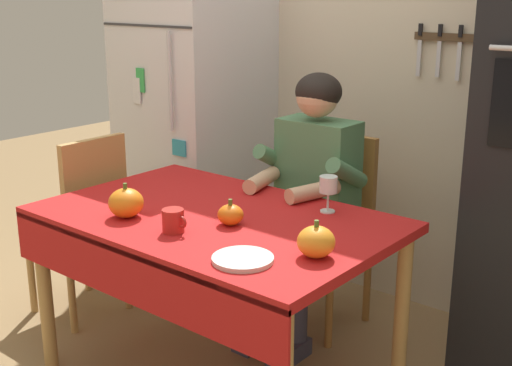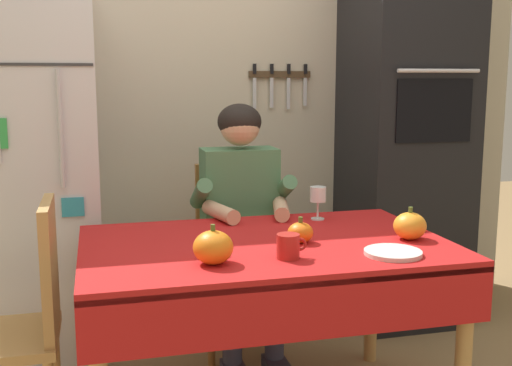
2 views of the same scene
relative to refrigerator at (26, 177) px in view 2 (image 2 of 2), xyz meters
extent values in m
cube|color=beige|center=(1.00, 0.39, 0.40)|extent=(3.70, 0.10, 2.60)
cube|color=#4C3823|center=(1.36, 0.33, 0.48)|extent=(0.36, 0.02, 0.04)
cube|color=silver|center=(1.21, 0.32, 0.38)|extent=(0.02, 0.01, 0.17)
cube|color=black|center=(1.21, 0.32, 0.51)|extent=(0.02, 0.01, 0.06)
cube|color=silver|center=(1.31, 0.32, 0.38)|extent=(0.02, 0.01, 0.17)
cube|color=black|center=(1.31, 0.32, 0.51)|extent=(0.02, 0.01, 0.06)
cube|color=silver|center=(1.41, 0.32, 0.38)|extent=(0.02, 0.01, 0.18)
cube|color=black|center=(1.41, 0.32, 0.51)|extent=(0.02, 0.01, 0.06)
cube|color=silver|center=(1.51, 0.32, 0.38)|extent=(0.02, 0.01, 0.16)
cube|color=black|center=(1.51, 0.32, 0.51)|extent=(0.02, 0.01, 0.06)
cube|color=silver|center=(0.00, 0.00, 0.00)|extent=(0.68, 0.68, 1.80)
cylinder|color=silver|center=(0.19, -0.36, 0.25)|extent=(0.02, 0.02, 0.50)
cube|color=#333335|center=(0.00, -0.34, 0.52)|extent=(0.67, 0.01, 0.01)
cube|color=teal|center=(0.22, -0.35, -0.09)|extent=(0.09, 0.01, 0.08)
cube|color=green|center=(-0.05, -0.35, 0.24)|extent=(0.06, 0.01, 0.13)
cube|color=black|center=(2.00, 0.04, 0.15)|extent=(0.60, 0.60, 2.10)
cube|color=black|center=(2.00, -0.26, 0.30)|extent=(0.42, 0.01, 0.32)
cylinder|color=silver|center=(2.00, -0.29, 0.50)|extent=(0.45, 0.02, 0.02)
cylinder|color=tan|center=(0.31, -0.47, -0.55)|extent=(0.06, 0.06, 0.70)
cylinder|color=tan|center=(1.59, -1.25, -0.55)|extent=(0.06, 0.06, 0.70)
cylinder|color=tan|center=(1.59, -0.47, -0.55)|extent=(0.06, 0.06, 0.70)
cube|color=red|center=(0.95, -0.86, -0.18)|extent=(1.40, 0.90, 0.04)
cube|color=red|center=(0.95, -1.30, -0.28)|extent=(1.40, 0.01, 0.20)
cube|color=#9E6B33|center=(1.00, -0.17, -0.47)|extent=(0.40, 0.40, 0.04)
cube|color=#9E6B33|center=(1.00, 0.01, -0.21)|extent=(0.36, 0.04, 0.48)
cylinder|color=#9E6B33|center=(0.83, -0.34, -0.69)|extent=(0.04, 0.04, 0.41)
cylinder|color=#9E6B33|center=(0.83, 0.00, -0.69)|extent=(0.04, 0.04, 0.41)
cylinder|color=#9E6B33|center=(1.17, -0.34, -0.69)|extent=(0.04, 0.04, 0.41)
cylinder|color=#9E6B33|center=(1.17, 0.00, -0.69)|extent=(0.04, 0.04, 0.41)
cylinder|color=#38384C|center=(0.90, -0.49, -0.67)|extent=(0.09, 0.09, 0.38)
cylinder|color=#38384C|center=(1.10, -0.49, -0.67)|extent=(0.09, 0.09, 0.38)
cube|color=#38384C|center=(0.91, -0.33, -0.40)|extent=(0.12, 0.40, 0.11)
cube|color=#38384C|center=(1.09, -0.33, -0.40)|extent=(0.12, 0.40, 0.11)
cube|color=#4C7F56|center=(1.00, -0.21, -0.11)|extent=(0.36, 0.20, 0.48)
cylinder|color=#4C7F56|center=(0.80, -0.28, -0.07)|extent=(0.07, 0.26, 0.18)
cylinder|color=#4C7F56|center=(1.20, -0.28, -0.07)|extent=(0.07, 0.26, 0.18)
cylinder|color=#D8A884|center=(0.86, -0.45, -0.13)|extent=(0.13, 0.27, 0.07)
cylinder|color=#D8A884|center=(1.14, -0.45, -0.13)|extent=(0.13, 0.27, 0.07)
sphere|color=#D8A884|center=(1.00, -0.23, 0.24)|extent=(0.19, 0.19, 0.19)
ellipsoid|color=black|center=(1.00, -0.22, 0.26)|extent=(0.21, 0.21, 0.17)
cube|color=tan|center=(-0.03, -0.83, -0.47)|extent=(0.40, 0.40, 0.04)
cube|color=tan|center=(0.15, -0.83, -0.21)|extent=(0.04, 0.36, 0.48)
cylinder|color=#B2231E|center=(0.97, -1.10, -0.12)|extent=(0.08, 0.08, 0.09)
torus|color=#B2231E|center=(1.01, -1.10, -0.11)|extent=(0.05, 0.01, 0.05)
cylinder|color=white|center=(1.28, -0.55, -0.16)|extent=(0.06, 0.06, 0.01)
cylinder|color=white|center=(1.28, -0.55, -0.12)|extent=(0.01, 0.01, 0.08)
cylinder|color=white|center=(1.28, -0.55, -0.05)|extent=(0.07, 0.07, 0.07)
ellipsoid|color=orange|center=(1.51, -0.97, -0.11)|extent=(0.13, 0.13, 0.11)
cylinder|color=#4C6023|center=(1.51, -0.97, -0.04)|extent=(0.02, 0.02, 0.02)
ellipsoid|color=orange|center=(0.70, -1.10, -0.10)|extent=(0.14, 0.14, 0.12)
cylinder|color=#4C6023|center=(0.70, -1.10, -0.03)|extent=(0.02, 0.02, 0.02)
ellipsoid|color=orange|center=(1.08, -0.91, -0.12)|extent=(0.10, 0.10, 0.08)
cylinder|color=#4C6023|center=(1.08, -0.91, -0.07)|extent=(0.02, 0.02, 0.02)
cylinder|color=silver|center=(1.34, -1.15, -0.15)|extent=(0.21, 0.21, 0.02)
camera|label=1|loc=(2.68, -2.70, 0.70)|focal=47.08mm
camera|label=2|loc=(0.33, -3.13, 0.46)|focal=43.96mm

